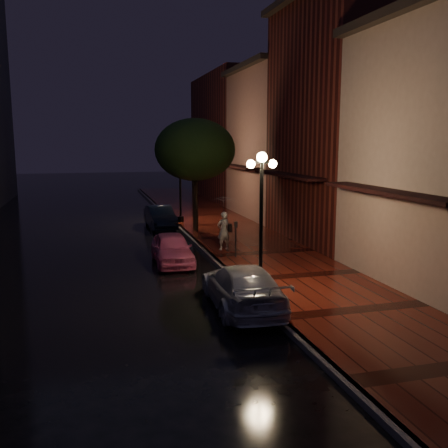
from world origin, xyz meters
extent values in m
plane|color=black|center=(0.00, 0.00, 0.00)|extent=(120.00, 120.00, 0.00)
cube|color=#48130C|center=(2.25, 0.00, 0.07)|extent=(4.50, 60.00, 0.15)
cube|color=#595451|center=(0.00, 0.00, 0.07)|extent=(0.25, 60.00, 0.15)
cube|color=#511914|center=(7.00, 2.00, 5.50)|extent=(5.00, 8.00, 11.00)
cube|color=#8C5951|center=(7.00, 10.00, 4.50)|extent=(5.00, 8.00, 9.00)
cube|color=#511914|center=(7.00, 20.00, 5.00)|extent=(5.00, 12.00, 10.00)
cylinder|color=black|center=(0.35, -5.00, 2.15)|extent=(0.12, 0.12, 4.00)
cylinder|color=black|center=(0.35, -5.00, 0.30)|extent=(0.36, 0.36, 0.30)
cube|color=black|center=(0.35, -5.00, 4.15)|extent=(0.70, 0.08, 0.08)
sphere|color=#FFDD99|center=(0.35, -5.00, 4.30)|extent=(0.32, 0.32, 0.32)
sphere|color=#FFDD99|center=(0.00, -5.00, 4.10)|extent=(0.26, 0.26, 0.26)
sphere|color=#FFDD99|center=(0.70, -5.00, 4.10)|extent=(0.26, 0.26, 0.26)
cylinder|color=black|center=(0.35, 9.00, 2.15)|extent=(0.12, 0.12, 4.00)
cylinder|color=black|center=(0.35, 9.00, 0.30)|extent=(0.36, 0.36, 0.30)
cube|color=black|center=(0.35, 9.00, 4.15)|extent=(0.70, 0.08, 0.08)
sphere|color=#FFDD99|center=(0.35, 9.00, 4.30)|extent=(0.32, 0.32, 0.32)
sphere|color=#FFDD99|center=(0.00, 9.00, 4.10)|extent=(0.26, 0.26, 0.26)
sphere|color=#FFDD99|center=(0.70, 9.00, 4.10)|extent=(0.26, 0.26, 0.26)
cylinder|color=black|center=(0.60, 6.00, 1.75)|extent=(0.28, 0.28, 3.20)
ellipsoid|color=black|center=(0.60, 6.00, 4.35)|extent=(4.16, 4.16, 3.20)
sphere|color=black|center=(1.30, 6.60, 3.75)|extent=(1.80, 1.80, 1.80)
sphere|color=black|center=(0.00, 5.30, 3.85)|extent=(1.80, 1.80, 1.80)
imported|color=#DB5A89|center=(-1.69, -0.34, 0.61)|extent=(1.55, 3.64, 1.23)
imported|color=black|center=(-0.99, 7.97, 0.62)|extent=(1.47, 3.81, 1.24)
imported|color=#AFAEB6|center=(-0.60, -6.15, 0.65)|extent=(2.04, 4.54, 1.29)
imported|color=white|center=(0.77, 1.01, 0.98)|extent=(0.68, 0.54, 1.66)
imported|color=silver|center=(0.77, 1.01, 2.03)|extent=(0.96, 0.98, 0.88)
cylinder|color=black|center=(0.77, 1.01, 1.37)|extent=(0.02, 0.02, 1.33)
cube|color=black|center=(1.05, 0.96, 1.09)|extent=(0.13, 0.31, 0.33)
cylinder|color=black|center=(0.88, -0.46, 0.76)|extent=(0.07, 0.07, 1.22)
cube|color=black|center=(0.88, -0.46, 1.48)|extent=(0.14, 0.11, 0.24)
camera|label=1|loc=(-4.74, -19.36, 4.78)|focal=40.00mm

